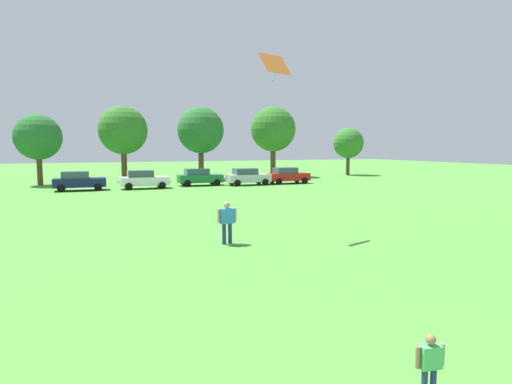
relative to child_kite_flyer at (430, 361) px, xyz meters
name	(u,v)px	position (x,y,z in m)	size (l,w,h in m)	color
ground_plane	(145,200)	(-0.99, 26.20, -0.60)	(160.00, 160.00, 0.00)	#4C9338
child_kite_flyer	(430,361)	(0.00, 0.00, 0.00)	(0.48, 0.24, 1.02)	navy
adult_bystander	(227,219)	(0.31, 10.97, 0.40)	(0.80, 0.33, 1.68)	navy
kite	(275,65)	(2.78, 11.98, 6.60)	(1.51, 1.05, 1.18)	orange
parked_car_navy_0	(79,181)	(-5.50, 35.34, 0.25)	(4.30, 2.02, 1.68)	#141E4C
parked_car_white_1	(143,179)	(-0.03, 35.01, 0.25)	(4.30, 2.02, 1.68)	white
parked_car_green_2	(199,177)	(5.49, 36.20, 0.25)	(4.30, 2.02, 1.68)	#196B38
parked_car_silver_3	(248,177)	(10.09, 34.92, 0.25)	(4.30, 2.02, 1.68)	silver
parked_car_red_4	(287,175)	(14.60, 35.11, 0.25)	(4.30, 2.02, 1.68)	red
tree_left	(38,137)	(-9.18, 42.44, 4.14)	(4.51, 4.51, 7.03)	brown
tree_center_left	(123,131)	(-0.95, 44.55, 5.00)	(5.32, 5.32, 8.29)	brown
tree_center_right	(201,130)	(7.78, 44.50, 5.13)	(5.44, 5.44, 8.48)	brown
tree_right	(273,129)	(17.48, 45.38, 5.44)	(5.74, 5.74, 8.95)	brown
tree_far_right	(348,143)	(28.19, 44.40, 3.70)	(4.09, 4.09, 6.37)	brown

